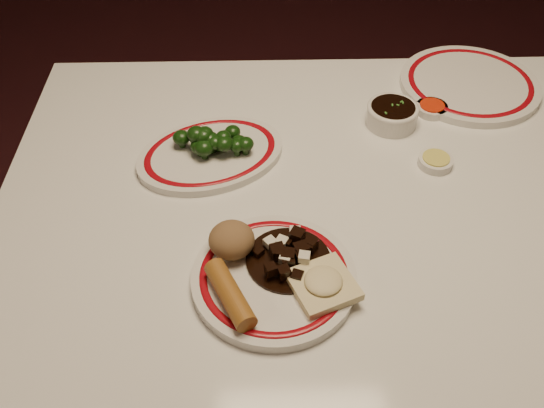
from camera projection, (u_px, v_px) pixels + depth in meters
The scene contains 13 objects.
ground at pixel (317, 402), 1.59m from camera, with size 7.00×7.00×0.00m, color black.
dining_table at pixel (335, 232), 1.13m from camera, with size 1.20×0.90×0.75m.
main_plate at pixel (274, 278), 0.92m from camera, with size 0.28×0.28×0.02m.
rice_mound at pixel (232, 240), 0.93m from camera, with size 0.07×0.07×0.05m, color brown.
spring_roll at pixel (230, 294), 0.87m from camera, with size 0.03×0.03×0.12m, color #9C6426.
fried_wonton at pixel (323, 284), 0.89m from camera, with size 0.12×0.12×0.02m.
stirfry_heap at pixel (290, 256), 0.93m from camera, with size 0.13×0.13×0.03m.
broccoli_plate at pixel (211, 154), 1.13m from camera, with size 0.34×0.32×0.02m.
broccoli_pile at pixel (211, 141), 1.11m from camera, with size 0.15×0.08×0.05m.
soy_bowl at pixel (392, 115), 1.20m from camera, with size 0.10×0.10×0.04m.
sweet_sour_dish at pixel (432, 109), 1.23m from camera, with size 0.06×0.06×0.02m.
mustard_dish at pixel (435, 161), 1.12m from camera, with size 0.06×0.06×0.02m.
far_plate at pixel (470, 84), 1.30m from camera, with size 0.35×0.35×0.02m.
Camera 1 is at (-0.14, -0.76, 1.49)m, focal length 40.00 mm.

